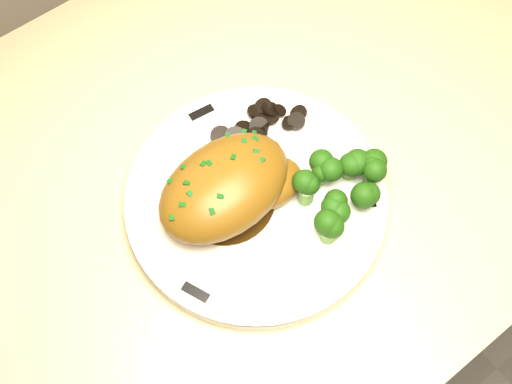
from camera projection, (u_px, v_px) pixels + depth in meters
counter at (309, 222)px, 1.16m from camera, size 2.01×0.66×0.99m
plate at (256, 200)px, 0.69m from camera, size 0.31×0.31×0.02m
rim_accent_0 at (201, 113)px, 0.73m from camera, size 0.03×0.01×0.00m
rim_accent_1 at (196, 292)px, 0.64m from camera, size 0.02×0.03×0.00m
rim_accent_2 at (370, 195)px, 0.68m from camera, size 0.03×0.03×0.00m
gravy_pool at (225, 199)px, 0.68m from camera, size 0.11×0.11×0.00m
chicken_breast at (230, 187)px, 0.66m from camera, size 0.16×0.11×0.06m
mushroom_pile at (261, 128)px, 0.72m from camera, size 0.09×0.07×0.03m
broccoli_florets at (341, 189)px, 0.66m from camera, size 0.11×0.08×0.04m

